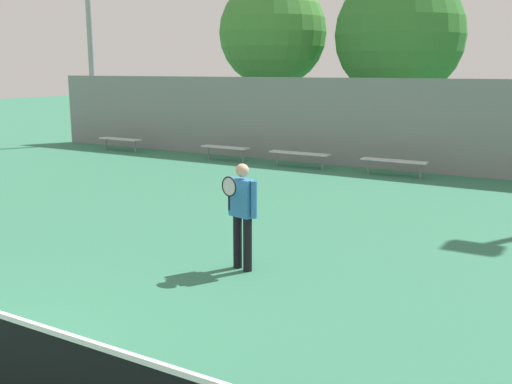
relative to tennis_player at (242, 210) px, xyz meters
name	(u,v)px	position (x,y,z in m)	size (l,w,h in m)	color
tennis_player	(242,210)	(0.00, 0.00, 0.00)	(0.59, 0.46, 1.69)	black
bench_courtside_near	(120,140)	(-11.47, 9.43, -0.54)	(1.87, 0.40, 0.48)	silver
bench_courtside_far	(394,161)	(-0.62, 9.43, -0.53)	(1.98, 0.40, 0.48)	silver
bench_adjacent_court	(225,148)	(-6.60, 9.43, -0.54)	(1.79, 0.40, 0.48)	silver
bench_by_gate	(299,154)	(-3.74, 9.43, -0.53)	(2.05, 0.40, 0.48)	silver
light_pole_near_left	(89,14)	(-14.03, 10.64, 4.35)	(0.90, 0.60, 8.92)	#939399
back_fence	(396,125)	(-0.94, 10.46, 0.45)	(28.63, 0.06, 2.83)	gray
tree_green_tall	(273,33)	(-7.74, 14.78, 3.60)	(4.48, 4.48, 6.82)	brown
tree_green_broad	(399,36)	(-2.56, 15.42, 3.39)	(4.95, 4.95, 6.84)	brown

